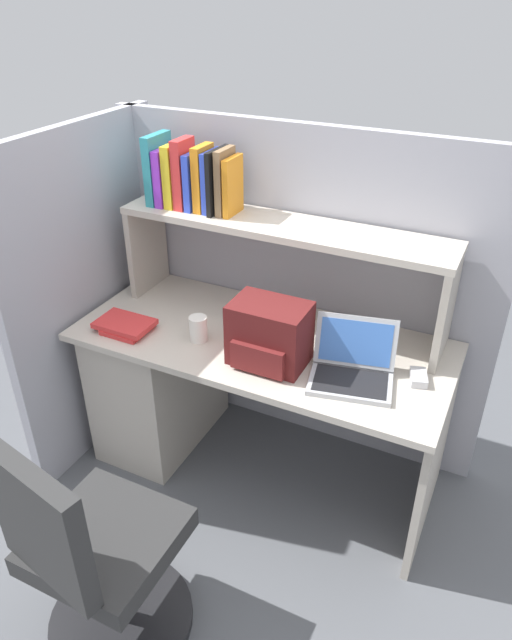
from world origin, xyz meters
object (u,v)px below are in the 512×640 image
at_px(laptop, 352,367).
at_px(computer_mouse, 419,377).
at_px(office_chair, 96,563).
at_px(backpack, 269,335).
at_px(paper_cup, 198,329).

bearing_deg(laptop, computer_mouse, 21.57).
xyz_separation_m(laptop, office_chair, (-0.56, -0.90, -0.39)).
bearing_deg(computer_mouse, laptop, -175.52).
height_order(backpack, paper_cup, backpack).
height_order(laptop, office_chair, laptop).
bearing_deg(backpack, paper_cup, 177.21).
height_order(computer_mouse, paper_cup, paper_cup).
xyz_separation_m(backpack, paper_cup, (-0.33, 0.02, -0.07)).
height_order(paper_cup, office_chair, office_chair).
xyz_separation_m(laptop, computer_mouse, (0.23, 0.09, -0.03)).
distance_m(laptop, paper_cup, 0.67).
height_order(backpack, office_chair, backpack).
xyz_separation_m(computer_mouse, paper_cup, (-0.90, -0.11, 0.04)).
relative_size(paper_cup, office_chair, 0.12).
bearing_deg(office_chair, backpack, -92.65).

